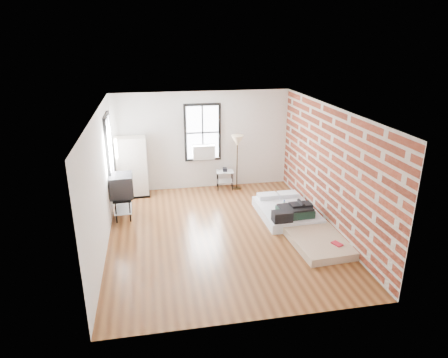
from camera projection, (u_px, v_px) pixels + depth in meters
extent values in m
plane|color=#593017|center=(221.00, 233.00, 9.08)|extent=(6.00, 6.00, 0.00)
cube|color=silver|center=(203.00, 141.00, 11.37)|extent=(5.00, 0.01, 2.80)
cube|color=silver|center=(258.00, 243.00, 5.83)|extent=(5.00, 0.01, 2.80)
cube|color=silver|center=(101.00, 183.00, 8.17)|extent=(0.01, 6.00, 2.80)
cube|color=maroon|center=(330.00, 168.00, 9.03)|extent=(0.02, 6.00, 2.80)
cube|color=white|center=(221.00, 111.00, 8.12)|extent=(5.00, 6.00, 0.01)
cube|color=white|center=(203.00, 133.00, 11.24)|extent=(0.90, 0.02, 1.50)
cube|color=black|center=(185.00, 133.00, 11.17)|extent=(0.07, 0.08, 1.64)
cube|color=black|center=(219.00, 132.00, 11.34)|extent=(0.07, 0.08, 1.64)
cube|color=black|center=(202.00, 105.00, 10.99)|extent=(0.90, 0.08, 0.07)
cube|color=black|center=(203.00, 159.00, 11.53)|extent=(0.90, 0.08, 0.07)
cube|color=black|center=(203.00, 133.00, 11.23)|extent=(0.04, 0.02, 1.50)
cube|color=black|center=(203.00, 133.00, 11.23)|extent=(0.90, 0.02, 0.04)
cube|color=silver|center=(204.00, 152.00, 11.31)|extent=(0.62, 0.30, 0.40)
cube|color=white|center=(110.00, 148.00, 9.75)|extent=(0.02, 0.90, 1.50)
cube|color=black|center=(107.00, 153.00, 9.30)|extent=(0.08, 0.07, 1.64)
cube|color=black|center=(110.00, 143.00, 10.20)|extent=(0.08, 0.07, 1.64)
cube|color=black|center=(106.00, 116.00, 9.48)|extent=(0.08, 0.90, 0.07)
cube|color=black|center=(112.00, 178.00, 10.02)|extent=(0.08, 0.90, 0.07)
cube|color=black|center=(110.00, 148.00, 9.76)|extent=(0.02, 0.04, 1.50)
cube|color=black|center=(110.00, 148.00, 9.76)|extent=(0.02, 0.90, 0.04)
cube|color=white|center=(286.00, 212.00, 9.89)|extent=(1.32, 1.78, 0.23)
cube|color=white|center=(268.00, 196.00, 10.41)|extent=(0.51, 0.33, 0.11)
cube|color=white|center=(288.00, 194.00, 10.52)|extent=(0.51, 0.33, 0.11)
cube|color=black|center=(300.00, 209.00, 9.45)|extent=(0.51, 0.30, 0.28)
cylinder|color=black|center=(301.00, 203.00, 9.40)|extent=(0.08, 0.32, 0.07)
cube|color=black|center=(282.00, 216.00, 9.10)|extent=(0.45, 0.28, 0.24)
cylinder|color=#C1ECF8|center=(284.00, 205.00, 9.75)|extent=(0.06, 0.06, 0.20)
cylinder|color=#16359F|center=(284.00, 201.00, 9.71)|extent=(0.03, 0.03, 0.03)
cube|color=#CBB193|center=(313.00, 236.00, 8.80)|extent=(1.25, 2.19, 0.17)
cube|color=black|center=(295.00, 213.00, 9.41)|extent=(0.82, 0.61, 0.25)
cube|color=black|center=(295.00, 207.00, 9.36)|extent=(0.77, 0.56, 0.04)
cube|color=#B81D2E|center=(337.00, 244.00, 8.25)|extent=(0.22, 0.26, 0.03)
cube|color=black|center=(134.00, 195.00, 11.17)|extent=(0.87, 0.53, 0.06)
cube|color=#EFE1C9|center=(132.00, 166.00, 10.88)|extent=(0.83, 0.49, 1.62)
cylinder|color=black|center=(218.00, 182.00, 11.43)|extent=(0.02, 0.02, 0.53)
cylinder|color=black|center=(233.00, 182.00, 11.47)|extent=(0.02, 0.02, 0.53)
cylinder|color=black|center=(217.00, 178.00, 11.74)|extent=(0.02, 0.02, 0.53)
cylinder|color=black|center=(231.00, 178.00, 11.78)|extent=(0.02, 0.02, 0.53)
cube|color=silver|center=(225.00, 171.00, 11.51)|extent=(0.52, 0.43, 0.02)
cube|color=silver|center=(225.00, 181.00, 11.61)|extent=(0.50, 0.41, 0.02)
cube|color=black|center=(225.00, 170.00, 11.49)|extent=(0.13, 0.18, 0.10)
cylinder|color=#312510|center=(237.00, 188.00, 11.69)|extent=(0.23, 0.23, 0.03)
cylinder|color=#312510|center=(237.00, 165.00, 11.45)|extent=(0.03, 0.03, 1.38)
cone|color=tan|center=(237.00, 141.00, 11.19)|extent=(0.34, 0.34, 0.30)
cylinder|color=black|center=(116.00, 213.00, 9.49)|extent=(0.03, 0.03, 0.54)
cylinder|color=black|center=(130.00, 211.00, 9.56)|extent=(0.03, 0.03, 0.54)
cylinder|color=black|center=(117.00, 202.00, 10.08)|extent=(0.03, 0.03, 0.54)
cylinder|color=black|center=(130.00, 201.00, 10.15)|extent=(0.03, 0.03, 0.54)
cube|color=black|center=(122.00, 196.00, 9.73)|extent=(0.46, 0.79, 0.03)
cube|color=silver|center=(123.00, 209.00, 9.84)|extent=(0.43, 0.77, 0.02)
cube|color=black|center=(121.00, 186.00, 9.63)|extent=(0.56, 0.64, 0.54)
cube|color=black|center=(133.00, 185.00, 9.68)|extent=(0.04, 0.52, 0.43)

